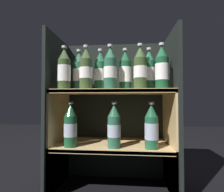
{
  "coord_description": "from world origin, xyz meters",
  "views": [
    {
      "loc": [
        0.1,
        -0.94,
        0.56
      ],
      "look_at": [
        0.0,
        0.12,
        0.59
      ],
      "focal_mm": 28.0,
      "sensor_mm": 36.0,
      "label": 1
    }
  ],
  "objects": [
    {
      "name": "bottle_lower_front_1",
      "position": [
        0.02,
        0.06,
        0.41
      ],
      "size": [
        0.08,
        0.08,
        0.26
      ],
      "color": "#285B42",
      "rests_on": "shelf_lower"
    },
    {
      "name": "bottle_lower_front_2",
      "position": [
        0.23,
        0.06,
        0.4
      ],
      "size": [
        0.08,
        0.08,
        0.26
      ],
      "color": "#1E5638",
      "rests_on": "shelf_lower"
    },
    {
      "name": "bottle_upper_front_2",
      "position": [
        -0.01,
        0.06,
        0.74
      ],
      "size": [
        0.08,
        0.08,
        0.26
      ],
      "color": "#285B42",
      "rests_on": "shelf_upper"
    },
    {
      "name": "fridge_side_left",
      "position": [
        -0.37,
        0.17,
        0.49
      ],
      "size": [
        0.02,
        0.39,
        0.98
      ],
      "primitive_type": "cube",
      "color": "black",
      "rests_on": "ground_plane"
    },
    {
      "name": "bottle_upper_back_2",
      "position": [
        0.08,
        0.15,
        0.74
      ],
      "size": [
        0.08,
        0.08,
        0.26
      ],
      "color": "#194C2D",
      "rests_on": "shelf_upper"
    },
    {
      "name": "bottle_upper_back_0",
      "position": [
        -0.21,
        0.15,
        0.74
      ],
      "size": [
        0.08,
        0.08,
        0.26
      ],
      "color": "#285B42",
      "rests_on": "shelf_upper"
    },
    {
      "name": "bottle_upper_front_3",
      "position": [
        0.17,
        0.06,
        0.74
      ],
      "size": [
        0.08,
        0.08,
        0.26
      ],
      "color": "#384C28",
      "rests_on": "shelf_upper"
    },
    {
      "name": "bottle_upper_front_1",
      "position": [
        -0.15,
        0.06,
        0.74
      ],
      "size": [
        0.08,
        0.08,
        0.26
      ],
      "color": "#384C28",
      "rests_on": "shelf_upper"
    },
    {
      "name": "bottle_upper_front_4",
      "position": [
        0.29,
        0.06,
        0.74
      ],
      "size": [
        0.08,
        0.08,
        0.26
      ],
      "color": "#194C2D",
      "rests_on": "shelf_upper"
    },
    {
      "name": "bottle_lower_front_0",
      "position": [
        -0.24,
        0.06,
        0.41
      ],
      "size": [
        0.08,
        0.08,
        0.26
      ],
      "color": "#194C2D",
      "rests_on": "shelf_lower"
    },
    {
      "name": "bottle_upper_back_1",
      "position": [
        -0.08,
        0.15,
        0.74
      ],
      "size": [
        0.08,
        0.08,
        0.26
      ],
      "color": "#1E5638",
      "rests_on": "shelf_upper"
    },
    {
      "name": "bottle_upper_front_0",
      "position": [
        -0.28,
        0.06,
        0.74
      ],
      "size": [
        0.08,
        0.08,
        0.26
      ],
      "color": "#384C28",
      "rests_on": "shelf_upper"
    },
    {
      "name": "shelf_upper",
      "position": [
        0.0,
        0.17,
        0.46
      ],
      "size": [
        0.72,
        0.35,
        0.63
      ],
      "color": "tan",
      "rests_on": "ground_plane"
    },
    {
      "name": "fridge_back_wall",
      "position": [
        0.0,
        0.36,
        0.49
      ],
      "size": [
        0.76,
        0.02,
        0.98
      ],
      "primitive_type": "cube",
      "color": "black",
      "rests_on": "ground_plane"
    },
    {
      "name": "bottle_upper_back_3",
      "position": [
        0.23,
        0.15,
        0.74
      ],
      "size": [
        0.08,
        0.08,
        0.26
      ],
      "color": "#1E5638",
      "rests_on": "shelf_upper"
    },
    {
      "name": "fridge_side_right",
      "position": [
        0.37,
        0.17,
        0.49
      ],
      "size": [
        0.02,
        0.39,
        0.98
      ],
      "primitive_type": "cube",
      "color": "black",
      "rests_on": "ground_plane"
    },
    {
      "name": "shelf_lower",
      "position": [
        0.0,
        0.16,
        0.23
      ],
      "size": [
        0.72,
        0.35,
        0.29
      ],
      "color": "tan",
      "rests_on": "ground_plane"
    }
  ]
}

